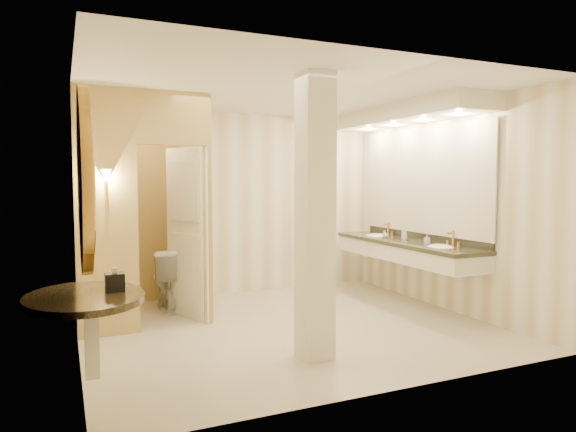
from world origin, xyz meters
TOP-DOWN VIEW (x-y plane):
  - floor at (0.00, 0.00)m, footprint 4.50×4.50m
  - ceiling at (0.00, 0.00)m, footprint 4.50×4.50m
  - wall_back at (0.00, 2.00)m, footprint 4.50×0.02m
  - wall_front at (0.00, -2.00)m, footprint 4.50×0.02m
  - wall_left at (-2.25, 0.00)m, footprint 0.02×4.00m
  - wall_right at (2.25, 0.00)m, footprint 0.02×4.00m
  - toilet_closet at (-1.12, 0.97)m, footprint 1.50×1.55m
  - wall_sconce at (-1.93, 0.43)m, footprint 0.14×0.14m
  - vanity at (1.98, 0.40)m, footprint 0.75×2.80m
  - console_shelf at (-2.21, -1.40)m, footprint 1.04×1.04m
  - pillar at (-0.18, -1.04)m, footprint 0.30×0.30m
  - tissue_box at (-2.02, -1.37)m, footprint 0.14×0.14m
  - toilet at (-1.10, 1.40)m, footprint 0.48×0.81m
  - soap_bottle_a at (1.97, -0.01)m, footprint 0.06×0.06m
  - soap_bottle_b at (1.89, 0.82)m, footprint 0.09×0.09m
  - soap_bottle_c at (1.97, 0.47)m, footprint 0.08×0.08m

SIDE VIEW (x-z plane):
  - floor at x=0.00m, z-range 0.00..0.00m
  - toilet at x=-1.10m, z-range 0.00..0.81m
  - soap_bottle_b at x=1.89m, z-range 0.88..0.98m
  - soap_bottle_a at x=1.97m, z-range 0.88..1.00m
  - tissue_box at x=-2.02m, z-range 0.88..1.01m
  - soap_bottle_c at x=1.97m, z-range 0.88..1.08m
  - console_shelf at x=-2.21m, z-range 0.36..2.33m
  - wall_back at x=0.00m, z-range 0.00..2.70m
  - wall_front at x=0.00m, z-range 0.00..2.70m
  - wall_left at x=-2.25m, z-range 0.00..2.70m
  - wall_right at x=2.25m, z-range 0.00..2.70m
  - pillar at x=-0.18m, z-range 0.00..2.70m
  - toilet_closet at x=-1.12m, z-range 0.04..2.74m
  - vanity at x=1.98m, z-range 0.58..2.67m
  - wall_sconce at x=-1.93m, z-range 1.52..1.94m
  - ceiling at x=0.00m, z-range 2.70..2.70m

